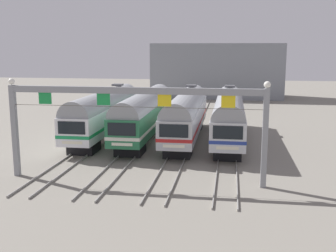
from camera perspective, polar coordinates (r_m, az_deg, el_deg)
ground_plane at (r=41.82m, az=-0.35°, el=-1.81°), size 160.00×160.00×0.00m
track_bed at (r=58.38m, az=2.26°, el=1.82°), size 13.98×70.00×0.15m
commuter_train_white at (r=42.74m, az=-8.65°, el=2.00°), size 2.88×18.06×5.05m
commuter_train_green at (r=41.70m, az=-3.18°, el=1.89°), size 2.88×18.06×4.77m
commuter_train_stainless at (r=41.06m, az=2.51°, el=1.76°), size 2.88×18.06×5.05m
commuter_train_silver at (r=40.83m, az=8.33°, el=1.61°), size 2.88×18.06×5.05m
catenary_gantry at (r=27.86m, az=-4.71°, el=2.55°), size 17.72×0.44×6.97m
maintenance_building at (r=78.57m, az=6.75°, el=7.58°), size 23.56×10.00×9.83m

